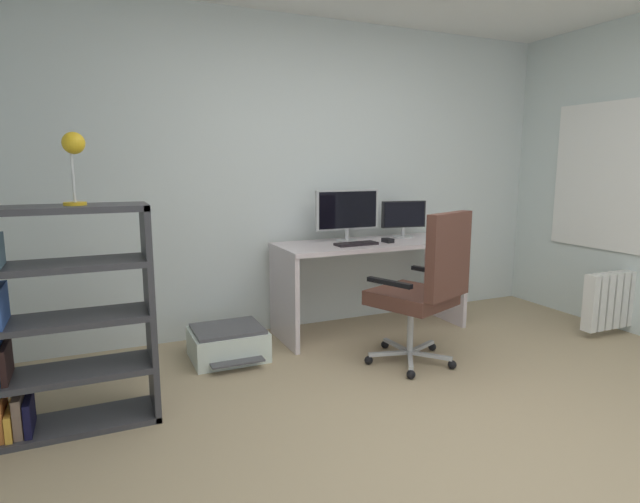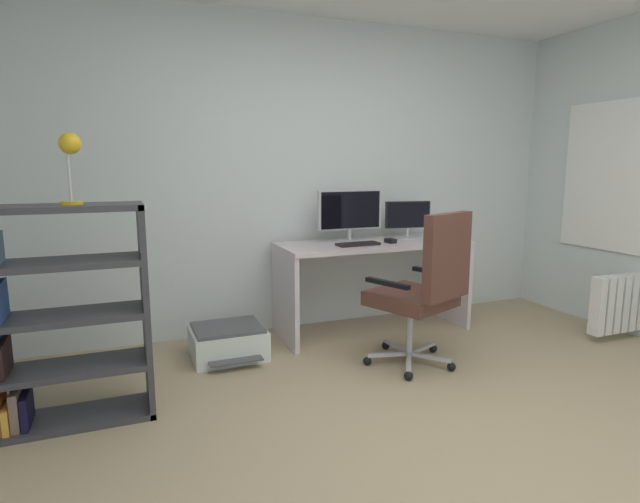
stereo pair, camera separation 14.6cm
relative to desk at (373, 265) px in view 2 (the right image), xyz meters
The scene contains 12 objects.
ground_plane 2.01m from the desk, 104.10° to the right, with size 4.82×4.47×0.02m, color tan.
wall_back 0.95m from the desk, 138.26° to the left, with size 4.82×0.10×2.55m, color silver.
desk is the anchor object (origin of this frame).
monitor_main 0.48m from the desk, 149.57° to the left, with size 0.56×0.18×0.42m.
monitor_secondary 0.54m from the desk, 14.75° to the left, with size 0.40×0.18×0.32m.
keyboard 0.30m from the desk, 150.55° to the right, with size 0.34×0.13×0.02m, color black.
computer_mouse 0.25m from the desk, 42.72° to the right, with size 0.06×0.10×0.03m, color black.
office_chair 0.84m from the desk, 93.53° to the right, with size 0.65×0.70×1.08m.
bookshelf 2.48m from the desk, 161.81° to the right, with size 0.90×0.32×1.18m.
desk_lamp 2.44m from the desk, 160.14° to the right, with size 0.12×0.11×0.36m.
printer 1.33m from the desk, behind, with size 0.52×0.52×0.23m.
radiator 2.07m from the desk, 26.27° to the right, with size 0.76×0.10×0.46m.
Camera 2 is at (-1.48, -1.82, 1.38)m, focal length 28.74 mm.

